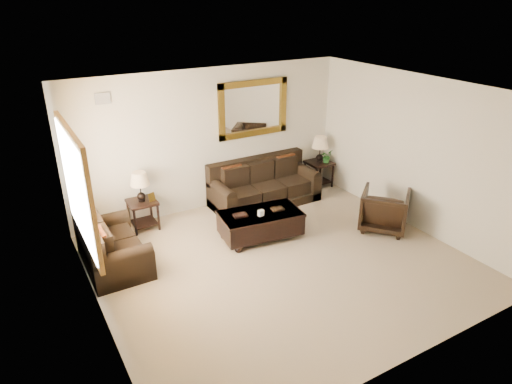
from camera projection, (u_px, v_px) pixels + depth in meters
room at (283, 184)px, 6.70m from camera, size 5.51×5.01×2.71m
window at (78, 187)px, 6.09m from camera, size 0.07×1.96×1.66m
mirror at (253, 108)px, 8.86m from camera, size 1.50×0.06×1.10m
air_vent at (103, 99)px, 7.38m from camera, size 0.25×0.02×0.18m
sofa at (263, 188)px, 9.17m from camera, size 2.15×0.93×0.88m
loveseat at (110, 248)px, 7.04m from camera, size 0.87×1.47×0.83m
end_table_left at (141, 192)px, 8.01m from camera, size 0.49×0.49×1.08m
end_table_right at (320, 154)px, 9.79m from camera, size 0.51×0.51×1.12m
coffee_table at (260, 222)px, 7.87m from camera, size 1.47×0.92×0.59m
armchair at (385, 208)px, 8.11m from camera, size 1.07×1.08×0.81m
potted_plant at (326, 158)px, 9.80m from camera, size 0.33×0.35×0.21m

